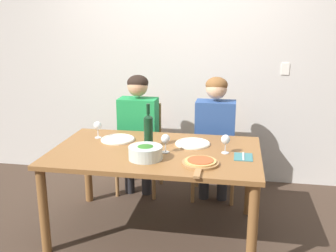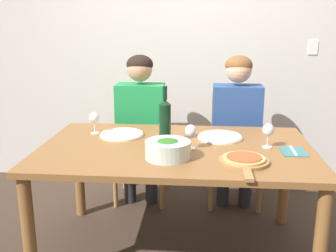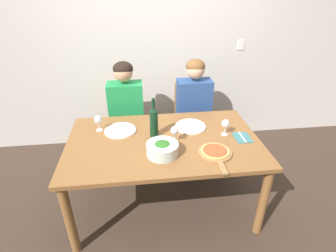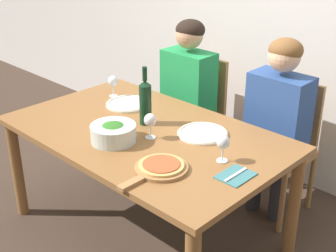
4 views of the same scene
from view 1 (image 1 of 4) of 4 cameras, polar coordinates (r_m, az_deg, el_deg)
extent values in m
plane|color=#3D2D23|center=(3.47, -1.70, -14.92)|extent=(40.00, 40.00, 0.00)
cube|color=silver|center=(4.27, 1.69, 9.98)|extent=(10.00, 0.05, 2.70)
cube|color=white|center=(4.23, 16.67, 7.94)|extent=(0.08, 0.01, 0.12)
cube|color=brown|center=(3.17, -1.80, -3.82)|extent=(1.67, 1.02, 0.04)
cylinder|color=brown|center=(3.17, -17.60, -11.67)|extent=(0.07, 0.07, 0.69)
cylinder|color=brown|center=(2.85, 12.16, -14.49)|extent=(0.07, 0.07, 0.69)
cylinder|color=brown|center=(3.92, -11.56, -5.97)|extent=(0.07, 0.07, 0.69)
cylinder|color=brown|center=(3.66, 11.76, -7.51)|extent=(0.07, 0.07, 0.69)
cube|color=#9E7042|center=(4.06, -4.17, -3.67)|extent=(0.42, 0.42, 0.04)
cube|color=#9E7042|center=(4.17, -3.58, 0.36)|extent=(0.38, 0.03, 0.45)
cylinder|color=#9E7042|center=(4.02, -7.43, -7.38)|extent=(0.04, 0.04, 0.41)
cylinder|color=#9E7042|center=(3.92, -2.07, -7.81)|extent=(0.04, 0.04, 0.41)
cylinder|color=#9E7042|center=(4.35, -5.93, -5.50)|extent=(0.04, 0.04, 0.41)
cylinder|color=#9E7042|center=(4.27, -1.00, -5.84)|extent=(0.04, 0.04, 0.41)
cube|color=#9E7042|center=(3.95, 6.74, -4.29)|extent=(0.42, 0.42, 0.04)
cube|color=#9E7042|center=(4.06, 7.02, -0.13)|extent=(0.38, 0.03, 0.45)
cylinder|color=#9E7042|center=(3.87, 3.62, -8.20)|extent=(0.04, 0.04, 0.41)
cylinder|color=#9E7042|center=(3.85, 9.31, -8.51)|extent=(0.04, 0.04, 0.41)
cylinder|color=#9E7042|center=(4.22, 4.22, -6.16)|extent=(0.04, 0.04, 0.41)
cylinder|color=#9E7042|center=(4.20, 9.42, -6.43)|extent=(0.04, 0.04, 0.41)
cylinder|color=#28282D|center=(4.08, -5.62, -6.68)|extent=(0.10, 0.10, 0.45)
cylinder|color=#28282D|center=(4.04, -3.14, -6.87)|extent=(0.10, 0.10, 0.45)
cube|color=#1E8C47|center=(3.96, -4.32, 0.19)|extent=(0.38, 0.22, 0.54)
cylinder|color=#1E8C47|center=(3.83, -8.09, -2.77)|extent=(0.07, 0.31, 0.14)
cylinder|color=#1E8C47|center=(3.73, -2.22, -3.13)|extent=(0.07, 0.31, 0.14)
sphere|color=tan|center=(3.87, -4.43, 5.77)|extent=(0.20, 0.20, 0.20)
ellipsoid|color=black|center=(3.88, -4.41, 6.30)|extent=(0.21, 0.21, 0.15)
cylinder|color=#28282D|center=(3.95, 5.26, -7.42)|extent=(0.10, 0.10, 0.45)
cylinder|color=#28282D|center=(3.94, 7.89, -7.56)|extent=(0.10, 0.10, 0.45)
cube|color=navy|center=(3.84, 6.86, -0.34)|extent=(0.38, 0.22, 0.54)
cylinder|color=navy|center=(3.67, 3.42, -3.44)|extent=(0.07, 0.31, 0.14)
cylinder|color=navy|center=(3.65, 9.69, -3.76)|extent=(0.07, 0.31, 0.14)
sphere|color=#DBAD89|center=(3.76, 7.04, 5.40)|extent=(0.20, 0.20, 0.20)
ellipsoid|color=brown|center=(3.76, 7.07, 5.95)|extent=(0.21, 0.21, 0.15)
cylinder|color=black|center=(3.22, -2.86, -0.92)|extent=(0.07, 0.07, 0.25)
cone|color=black|center=(3.18, -2.89, 1.47)|extent=(0.07, 0.07, 0.03)
cylinder|color=black|center=(3.17, -2.90, 2.48)|extent=(0.03, 0.03, 0.09)
cylinder|color=silver|center=(2.96, -3.29, -3.89)|extent=(0.26, 0.26, 0.10)
ellipsoid|color=#2D6B23|center=(2.96, -3.29, -3.79)|extent=(0.21, 0.21, 0.11)
cylinder|color=silver|center=(3.44, -7.29, -1.96)|extent=(0.29, 0.29, 0.01)
torus|color=silver|center=(3.44, -7.29, -1.87)|extent=(0.29, 0.29, 0.02)
cylinder|color=silver|center=(3.31, 3.60, -2.60)|extent=(0.29, 0.29, 0.01)
torus|color=silver|center=(3.31, 3.60, -2.50)|extent=(0.29, 0.29, 0.02)
cylinder|color=#9E7042|center=(2.87, 4.72, -5.38)|extent=(0.27, 0.27, 0.02)
cube|color=#9E7042|center=(2.68, 4.29, -6.92)|extent=(0.04, 0.14, 0.02)
cylinder|color=tan|center=(2.87, 4.73, -5.10)|extent=(0.23, 0.23, 0.01)
cylinder|color=#AD4C28|center=(2.86, 4.73, -4.95)|extent=(0.19, 0.19, 0.01)
cylinder|color=silver|center=(3.54, -10.10, -1.66)|extent=(0.06, 0.06, 0.01)
cylinder|color=silver|center=(3.53, -10.13, -1.03)|extent=(0.01, 0.01, 0.07)
ellipsoid|color=silver|center=(3.51, -10.18, 0.05)|extent=(0.07, 0.07, 0.08)
ellipsoid|color=maroon|center=(3.51, -10.17, -0.14)|extent=(0.06, 0.06, 0.03)
cylinder|color=silver|center=(3.13, 8.28, -3.86)|extent=(0.06, 0.06, 0.01)
cylinder|color=silver|center=(3.11, 8.31, -3.16)|extent=(0.01, 0.01, 0.07)
ellipsoid|color=silver|center=(3.09, 8.36, -1.95)|extent=(0.07, 0.07, 0.08)
ellipsoid|color=maroon|center=(3.10, 8.35, -2.16)|extent=(0.06, 0.06, 0.03)
cylinder|color=silver|center=(3.11, -0.36, -3.81)|extent=(0.06, 0.06, 0.01)
cylinder|color=silver|center=(3.10, -0.36, -3.10)|extent=(0.01, 0.01, 0.07)
ellipsoid|color=silver|center=(3.07, -0.36, -1.88)|extent=(0.07, 0.07, 0.08)
ellipsoid|color=maroon|center=(3.08, -0.36, -2.10)|extent=(0.06, 0.06, 0.03)
cube|color=#387075|center=(3.06, 10.87, -4.43)|extent=(0.14, 0.18, 0.01)
cube|color=silver|center=(3.05, 10.88, -4.32)|extent=(0.01, 0.17, 0.01)
camera|label=2|loc=(0.85, -25.18, -5.53)|focal=42.00mm
camera|label=3|loc=(1.31, -31.29, 21.42)|focal=28.00mm
camera|label=4|loc=(1.72, 56.60, 13.97)|focal=50.00mm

